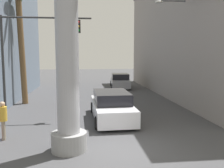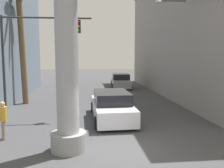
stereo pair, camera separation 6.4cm
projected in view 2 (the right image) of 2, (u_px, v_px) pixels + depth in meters
ground_plane at (103, 101)px, 19.13m from camera, size 86.75×86.75×0.00m
building_right at (207, 32)px, 22.66m from camera, size 8.93×23.03×11.14m
neon_sign_pole at (66, 7)px, 8.74m from camera, size 2.96×1.32×11.67m
street_lamp at (186, 42)px, 16.74m from camera, size 2.61×0.28×7.24m
traffic_light_mast at (31, 47)px, 13.67m from camera, size 4.90×0.32×5.68m
car_lead at (112, 106)px, 13.77m from camera, size 2.20×5.13×1.56m
car_far at (121, 81)px, 26.83m from camera, size 2.26×4.52×1.56m
palm_tree_mid_left at (21, 36)px, 17.82m from camera, size 2.84×2.83×8.17m
palm_tree_mid_right at (172, 23)px, 21.40m from camera, size 2.94×2.95×9.52m
palm_tree_near_right at (205, 26)px, 14.45m from camera, size 3.10×2.87×7.83m
pedestrian_curb_left at (3, 117)px, 10.48m from camera, size 0.40×0.40×1.63m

